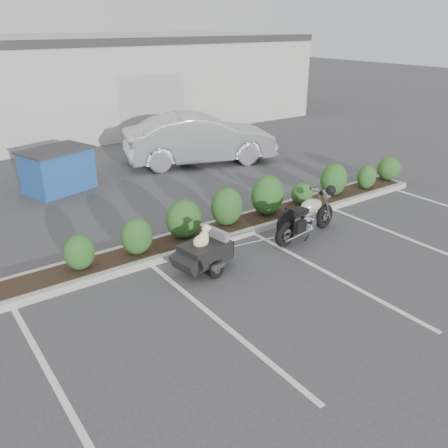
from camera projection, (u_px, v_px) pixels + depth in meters
ground at (263, 279)px, 9.19m from camera, size 90.00×90.00×0.00m
planter_kerb at (236, 227)px, 11.34m from camera, size 12.00×1.00×0.15m
building at (19, 84)px, 21.10m from camera, size 26.00×10.00×4.00m
motorcycle at (307, 218)px, 10.80m from camera, size 2.08×0.82×1.20m
pet_trailer at (204, 252)px, 9.35m from camera, size 1.69×0.96×0.99m
sedan at (200, 139)px, 16.38m from camera, size 5.48×3.35×1.71m
dumpster at (58, 170)px, 13.74m from camera, size 2.21×1.82×1.25m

